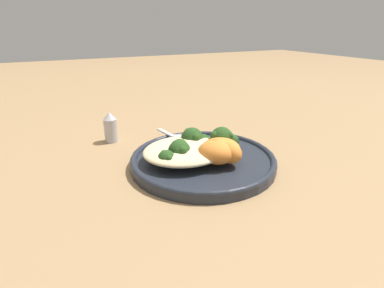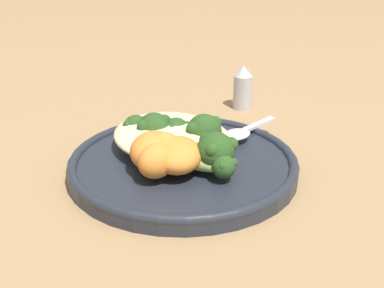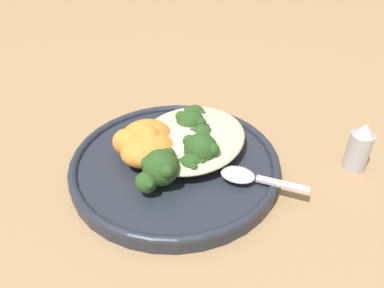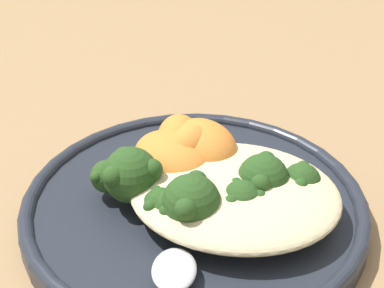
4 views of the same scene
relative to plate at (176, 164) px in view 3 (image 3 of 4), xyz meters
name	(u,v)px [view 3 (image 3 of 4)]	position (x,y,z in m)	size (l,w,h in m)	color
ground_plane	(178,168)	(-0.01, 0.00, -0.01)	(4.00, 4.00, 0.00)	#9E7A51
plate	(176,164)	(0.00, 0.00, 0.00)	(0.27, 0.27, 0.02)	#232833
quinoa_mound	(192,138)	(-0.03, 0.00, 0.02)	(0.16, 0.14, 0.03)	beige
broccoli_stalk_0	(153,165)	(0.04, -0.01, 0.02)	(0.11, 0.06, 0.03)	#9EBC66
broccoli_stalk_1	(161,165)	(0.04, 0.01, 0.03)	(0.08, 0.07, 0.04)	#9EBC66
broccoli_stalk_2	(179,159)	(0.01, 0.01, 0.02)	(0.04, 0.09, 0.03)	#9EBC66
broccoli_stalk_3	(188,159)	(0.01, 0.02, 0.02)	(0.03, 0.08, 0.03)	#9EBC66
broccoli_stalk_4	(197,148)	(-0.01, 0.03, 0.03)	(0.04, 0.09, 0.04)	#9EBC66
broccoli_stalk_5	(190,139)	(-0.03, 0.00, 0.02)	(0.08, 0.08, 0.03)	#9EBC66
broccoli_stalk_6	(185,128)	(-0.04, -0.01, 0.03)	(0.09, 0.05, 0.04)	#9EBC66
broccoli_stalk_7	(190,121)	(-0.07, -0.02, 0.02)	(0.11, 0.04, 0.03)	#9EBC66
sweet_potato_chunk_0	(148,150)	(0.02, -0.03, 0.03)	(0.07, 0.06, 0.04)	orange
sweet_potato_chunk_1	(130,143)	(0.03, -0.05, 0.03)	(0.05, 0.04, 0.04)	orange
sweet_potato_chunk_2	(148,140)	(0.01, -0.04, 0.03)	(0.04, 0.04, 0.04)	orange
sweet_potato_chunk_3	(146,136)	(0.00, -0.04, 0.03)	(0.07, 0.05, 0.04)	orange
spoon	(246,174)	(-0.01, 0.09, 0.01)	(0.04, 0.11, 0.01)	silver
salt_shaker	(359,147)	(-0.13, 0.20, 0.02)	(0.03, 0.03, 0.07)	#B2B2B7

